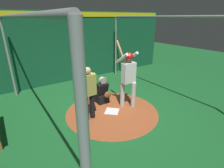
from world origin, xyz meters
The scene contains 8 objects.
ground_plane centered at (0.00, 0.00, 0.00)m, with size 27.05×27.05×0.00m, color #195B28.
dirt_circle centered at (0.00, 0.00, 0.00)m, with size 2.91×2.91×0.01m, color #9E4C28.
home_plate centered at (0.00, 0.00, 0.01)m, with size 0.42×0.42×0.01m, color white.
batter centered at (-0.02, 0.63, 1.12)m, with size 0.68×0.49×2.16m.
catcher centered at (-0.72, 0.08, 0.38)m, with size 0.58×0.40×0.96m.
visitor centered at (-0.06, -0.78, 0.92)m, with size 0.54×0.51×1.97m.
back_wall centered at (-3.60, 0.00, 1.56)m, with size 0.23×11.05×3.09m.
cage_frame centered at (0.00, 0.00, 2.07)m, with size 6.35×4.80×2.88m.
Camera 1 is at (4.02, -2.73, 2.84)m, focal length 27.80 mm.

